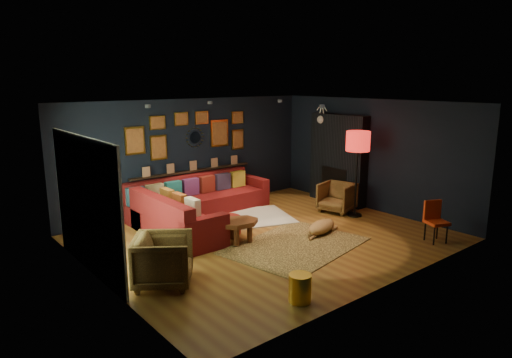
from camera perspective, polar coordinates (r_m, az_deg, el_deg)
floor at (r=9.00m, az=1.34°, el=-7.34°), size 6.50×6.50×0.00m
room_walls at (r=8.60m, az=1.40°, el=2.71°), size 6.50×6.50×6.50m
sectional at (r=9.97m, az=-8.15°, el=-3.55°), size 3.41×2.69×0.86m
ledge at (r=10.86m, az=-7.86°, el=1.02°), size 3.20×0.12×0.04m
gallery_wall at (r=10.75m, az=-8.17°, el=5.69°), size 3.15×0.04×1.02m
sunburst_mirror at (r=10.82m, az=-7.64°, el=5.17°), size 0.47×0.16×0.47m
fireplace at (r=11.49m, az=10.21°, el=2.08°), size 0.31×1.60×2.20m
deer_head at (r=11.72m, az=8.69°, el=7.41°), size 0.50×0.28×0.45m
sliding_door at (r=7.65m, az=-20.39°, el=-3.09°), size 0.06×2.80×2.20m
ceiling_spots at (r=9.11m, az=-1.89°, el=9.37°), size 3.30×2.50×0.06m
shag_rug at (r=10.18m, az=-1.42°, el=-4.89°), size 2.37×2.03×0.03m
leopard_rug at (r=8.60m, az=4.94°, el=-8.30°), size 2.82×2.25×0.01m
coffee_table at (r=8.62m, az=-2.23°, el=-5.72°), size 0.89×0.71×0.42m
pouf at (r=9.14m, az=-3.56°, el=-5.73°), size 0.53×0.53×0.34m
armchair_left at (r=7.04m, az=-11.51°, el=-9.63°), size 1.11×1.12×0.85m
armchair_right at (r=10.80m, az=10.08°, el=-2.09°), size 0.84×0.87×0.75m
gold_stool at (r=6.54m, az=5.52°, el=-13.40°), size 0.32×0.32×0.40m
orange_chair at (r=9.33m, az=21.44°, el=-4.54°), size 0.48×0.48×0.78m
floor_lamp at (r=10.28m, az=12.62°, el=4.25°), size 0.53×0.53×1.93m
dog at (r=9.25m, az=8.18°, el=-5.66°), size 1.22×0.81×0.35m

